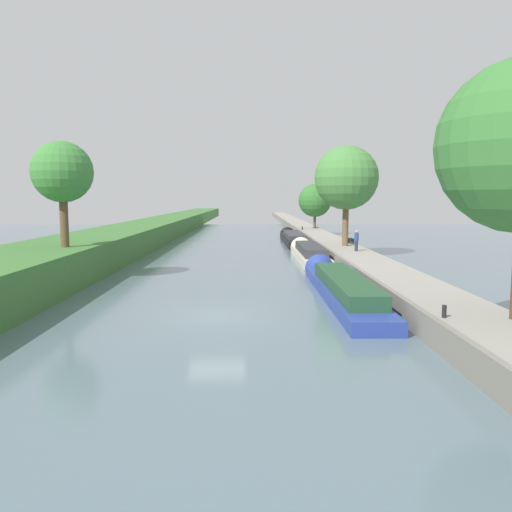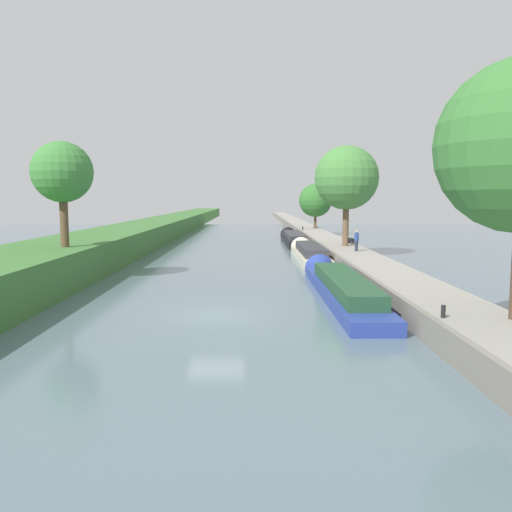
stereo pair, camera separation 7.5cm
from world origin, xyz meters
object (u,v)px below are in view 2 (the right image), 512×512
object	(u,v)px
person_walking	(357,240)
park_bench	(351,240)
mooring_bollard_far	(303,228)
mooring_bollard_near	(443,311)
narrowboat_black	(293,238)
narrowboat_cream	(309,252)
narrowboat_blue	(339,285)

from	to	relation	value
person_walking	park_bench	bearing A→B (deg)	82.56
mooring_bollard_far	park_bench	size ratio (longest dim) A/B	0.30
mooring_bollard_near	narrowboat_black	bearing A→B (deg)	92.56
narrowboat_cream	mooring_bollard_far	xyz separation A→B (m)	(1.83, 23.93, 0.70)
narrowboat_black	mooring_bollard_near	xyz separation A→B (m)	(1.91, -42.84, 0.72)
narrowboat_black	person_walking	distance (m)	20.29
narrowboat_cream	park_bench	size ratio (longest dim) A/B	9.46
person_walking	mooring_bollard_far	distance (m)	27.58
person_walking	mooring_bollard_far	bearing A→B (deg)	93.25
person_walking	park_bench	xyz separation A→B (m)	(0.91, 6.98, -0.53)
narrowboat_cream	narrowboat_blue	bearing A→B (deg)	-90.64
narrowboat_cream	mooring_bollard_far	distance (m)	24.01
narrowboat_blue	narrowboat_cream	distance (m)	16.86
mooring_bollard_near	narrowboat_blue	bearing A→B (deg)	101.83
narrowboat_blue	narrowboat_cream	xyz separation A→B (m)	(0.19, 16.85, 0.01)
narrowboat_cream	park_bench	distance (m)	5.54
person_walking	narrowboat_cream	bearing A→B (deg)	133.31
narrowboat_cream	narrowboat_black	distance (m)	16.34
narrowboat_black	mooring_bollard_near	bearing A→B (deg)	-87.44
narrowboat_cream	narrowboat_black	xyz separation A→B (m)	(-0.08, 16.34, -0.02)
narrowboat_cream	mooring_bollard_near	size ratio (longest dim) A/B	31.54
narrowboat_cream	narrowboat_black	size ratio (longest dim) A/B	0.84
narrowboat_cream	narrowboat_black	world-z (taller)	narrowboat_black
narrowboat_black	person_walking	world-z (taller)	person_walking
narrowboat_black	park_bench	world-z (taller)	park_bench
narrowboat_cream	person_walking	size ratio (longest dim) A/B	8.55
narrowboat_cream	park_bench	bearing A→B (deg)	38.15
mooring_bollard_near	mooring_bollard_far	size ratio (longest dim) A/B	1.00
mooring_bollard_far	narrowboat_blue	bearing A→B (deg)	-92.83
person_walking	mooring_bollard_near	distance (m)	22.96
narrowboat_cream	mooring_bollard_far	size ratio (longest dim) A/B	31.54
mooring_bollard_near	park_bench	world-z (taller)	park_bench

